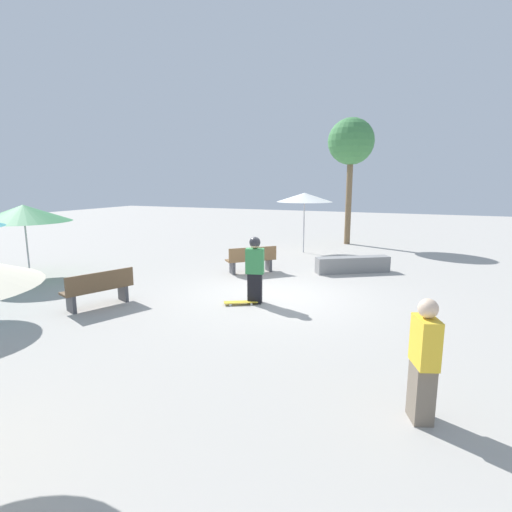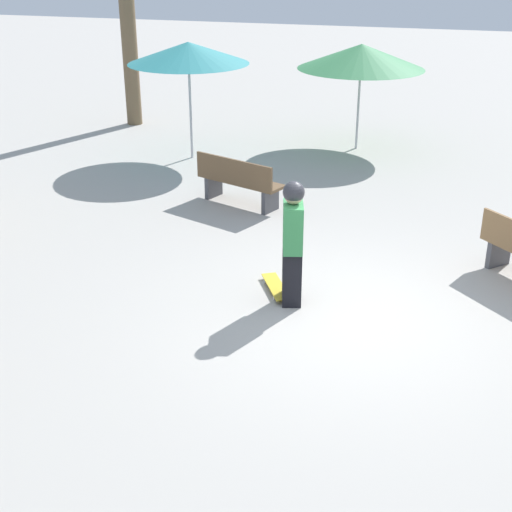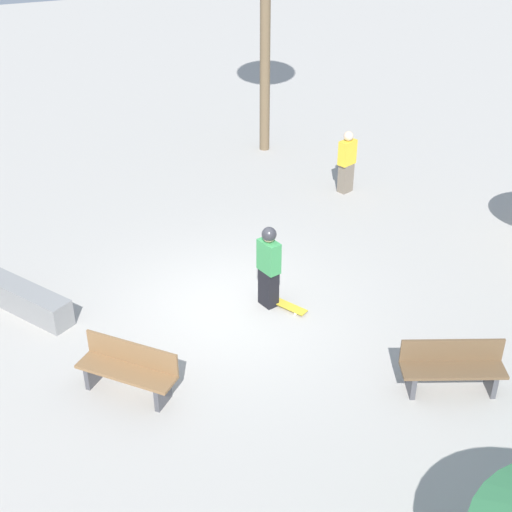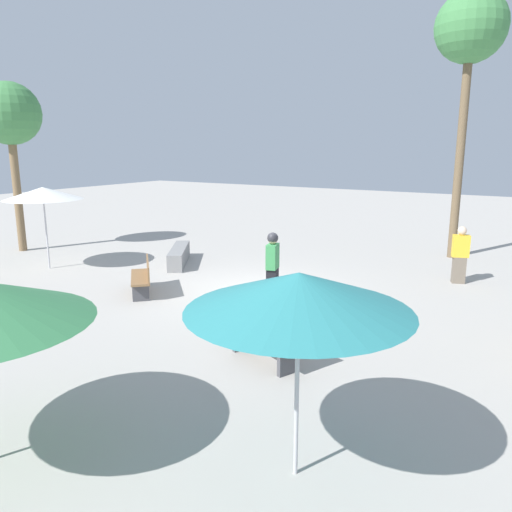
{
  "view_description": "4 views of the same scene",
  "coord_description": "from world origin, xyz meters",
  "px_view_note": "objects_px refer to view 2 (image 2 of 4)",
  "views": [
    {
      "loc": [
        3.53,
        -9.27,
        2.88
      ],
      "look_at": [
        0.01,
        -1.02,
        1.21
      ],
      "focal_mm": 28.0,
      "sensor_mm": 36.0,
      "label": 1
    },
    {
      "loc": [
        7.7,
        1.06,
        4.28
      ],
      "look_at": [
        -0.02,
        -1.17,
        0.64
      ],
      "focal_mm": 50.0,
      "sensor_mm": 36.0,
      "label": 2
    },
    {
      "loc": [
        -10.17,
        3.61,
        7.5
      ],
      "look_at": [
        -0.44,
        -0.37,
        1.28
      ],
      "focal_mm": 50.0,
      "sensor_mm": 36.0,
      "label": 3
    },
    {
      "loc": [
        -10.34,
        -6.45,
        3.63
      ],
      "look_at": [
        0.04,
        -0.16,
        0.94
      ],
      "focal_mm": 35.0,
      "sensor_mm": 36.0,
      "label": 4
    }
  ],
  "objects_px": {
    "skater_main": "(293,239)",
    "skateboard": "(276,287)",
    "bench_far": "(239,181)",
    "shade_umbrella_green": "(361,56)",
    "shade_umbrella_teal": "(188,53)"
  },
  "relations": [
    {
      "from": "shade_umbrella_green",
      "to": "skater_main",
      "type": "bearing_deg",
      "value": 2.46
    },
    {
      "from": "skateboard",
      "to": "shade_umbrella_green",
      "type": "height_order",
      "value": "shade_umbrella_green"
    },
    {
      "from": "skateboard",
      "to": "bench_far",
      "type": "relative_size",
      "value": 0.48
    },
    {
      "from": "skater_main",
      "to": "shade_umbrella_teal",
      "type": "relative_size",
      "value": 0.66
    },
    {
      "from": "skateboard",
      "to": "shade_umbrella_teal",
      "type": "xyz_separation_m",
      "value": [
        -5.44,
        -3.24,
        2.08
      ]
    },
    {
      "from": "skateboard",
      "to": "bench_far",
      "type": "height_order",
      "value": "bench_far"
    },
    {
      "from": "skater_main",
      "to": "shade_umbrella_teal",
      "type": "bearing_deg",
      "value": 16.64
    },
    {
      "from": "skateboard",
      "to": "shade_umbrella_green",
      "type": "bearing_deg",
      "value": -28.96
    },
    {
      "from": "skateboard",
      "to": "shade_umbrella_green",
      "type": "relative_size",
      "value": 0.3
    },
    {
      "from": "bench_far",
      "to": "shade_umbrella_teal",
      "type": "distance_m",
      "value": 3.51
    },
    {
      "from": "bench_far",
      "to": "shade_umbrella_teal",
      "type": "xyz_separation_m",
      "value": [
        -2.47,
        -1.8,
        1.71
      ]
    },
    {
      "from": "skater_main",
      "to": "skateboard",
      "type": "height_order",
      "value": "skater_main"
    },
    {
      "from": "skater_main",
      "to": "skateboard",
      "type": "xyz_separation_m",
      "value": [
        -0.25,
        -0.27,
        -0.81
      ]
    },
    {
      "from": "skater_main",
      "to": "bench_far",
      "type": "xyz_separation_m",
      "value": [
        -3.23,
        -1.71,
        -0.44
      ]
    },
    {
      "from": "bench_far",
      "to": "shade_umbrella_teal",
      "type": "bearing_deg",
      "value": 147.34
    }
  ]
}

